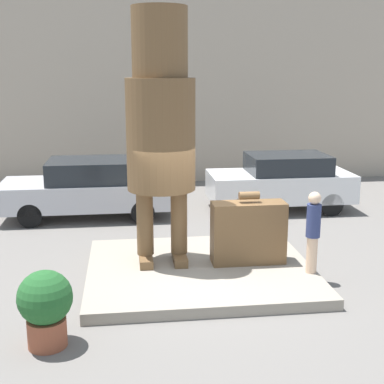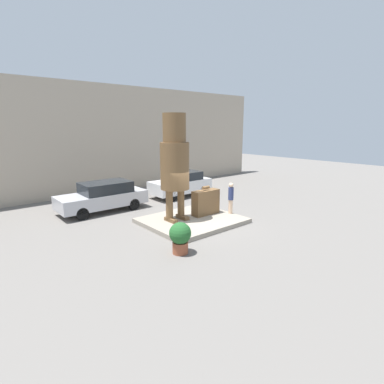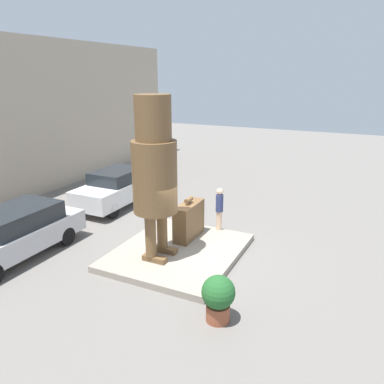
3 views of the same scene
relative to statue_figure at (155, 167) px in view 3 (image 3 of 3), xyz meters
name	(u,v)px [view 3 (image 3 of 3)]	position (x,y,z in m)	size (l,w,h in m)	color
ground_plane	(179,255)	(0.70, -0.38, -3.05)	(60.00, 60.00, 0.00)	slate
pedestal	(179,252)	(0.70, -0.38, -2.95)	(4.34, 3.73, 0.20)	gray
statue_figure	(155,167)	(0.00, 0.00, 0.00)	(1.32, 1.32, 4.86)	brown
giant_suitcase	(189,220)	(1.68, -0.27, -2.23)	(1.45, 0.52, 1.44)	brown
tourist	(219,207)	(2.74, -0.96, -1.99)	(0.27, 0.27, 1.56)	beige
parked_car_silver	(14,233)	(-1.63, 4.25, -2.22)	(4.62, 1.86, 1.58)	#B7B7BC
parked_car_white	(116,188)	(3.71, 4.29, -2.21)	(4.01, 1.77, 1.60)	silver
planter_pot	(218,297)	(-1.89, -2.78, -2.40)	(0.80, 0.80, 1.16)	brown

